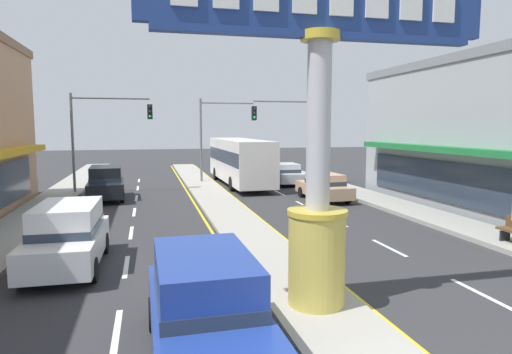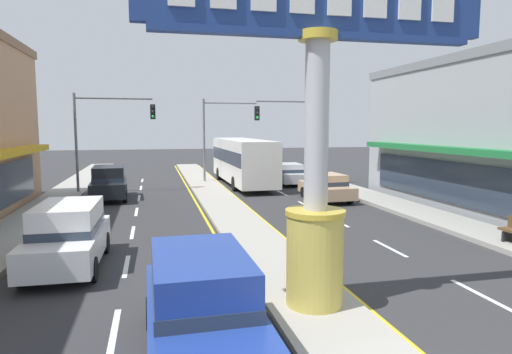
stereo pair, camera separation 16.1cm
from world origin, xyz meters
The scene contains 14 objects.
median_strip centered at (0.00, 18.00, 0.07)m, with size 2.15×52.00×0.14m, color #A39E93.
sidewalk_left centered at (-8.82, 16.00, 0.09)m, with size 2.29×60.00×0.18m, color #9E9B93.
sidewalk_right centered at (8.82, 16.00, 0.09)m, with size 2.29×60.00×0.18m, color #9E9B93.
lane_markings centered at (0.00, 16.65, 0.00)m, with size 8.89×52.00×0.01m.
district_sign centered at (0.00, 4.89, 4.02)m, with size 7.77×1.35×7.57m.
traffic_light_left_side centered at (-6.31, 24.64, 4.25)m, with size 4.86×0.46×6.20m.
traffic_light_right_side centered at (6.31, 25.52, 4.25)m, with size 4.86×0.46×6.20m.
traffic_light_median_far centered at (1.68, 28.49, 4.19)m, with size 4.20×0.46×6.20m.
bus_near_right_lane centered at (2.72, 26.87, 1.87)m, with size 2.69×11.24×3.26m.
sedan_far_right_lane centered at (6.03, 19.08, 0.79)m, with size 1.99×4.38×1.53m.
suv_near_left_lane centered at (-6.03, 22.35, 0.98)m, with size 2.13×4.69×1.90m.
sedan_mid_left_lane centered at (6.02, 26.29, 0.79)m, with size 1.94×4.35×1.53m.
suv_far_left_oncoming centered at (-6.02, 9.51, 0.98)m, with size 2.03×4.63×1.90m.
suv_kerb_right centered at (-2.72, 3.37, 0.98)m, with size 2.02×4.63×1.90m.
Camera 1 is at (-3.66, -4.32, 4.17)m, focal length 31.27 mm.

